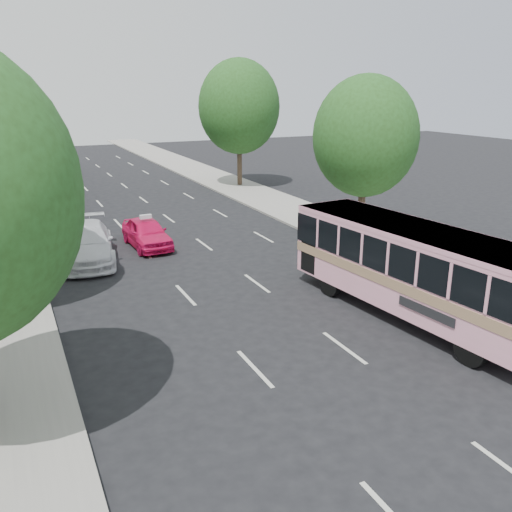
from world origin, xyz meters
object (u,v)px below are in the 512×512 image
pink_bus (414,262)px  pink_taxi (147,233)px  tour_coach_rear (13,149)px  tour_coach_front (24,178)px  white_pickup (86,243)px

pink_bus → pink_taxi: pink_bus is taller
pink_taxi → tour_coach_rear: 26.64m
pink_taxi → tour_coach_front: 10.86m
pink_bus → tour_coach_rear: tour_coach_rear is taller
pink_bus → tour_coach_rear: size_ratio=0.77×
pink_bus → pink_taxi: bearing=110.3°
tour_coach_front → pink_bus: bearing=-62.9°
white_pickup → pink_taxi: bearing=26.3°
white_pickup → tour_coach_front: (-1.80, 10.67, 1.40)m
white_pickup → tour_coach_rear: (-1.80, 27.17, 1.48)m
pink_taxi → white_pickup: bearing=-163.3°
white_pickup → tour_coach_rear: tour_coach_rear is taller
tour_coach_front → tour_coach_rear: (0.00, 16.50, 0.08)m
pink_taxi → tour_coach_front: size_ratio=0.33×
pink_bus → tour_coach_rear: (-10.53, 37.99, 0.39)m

